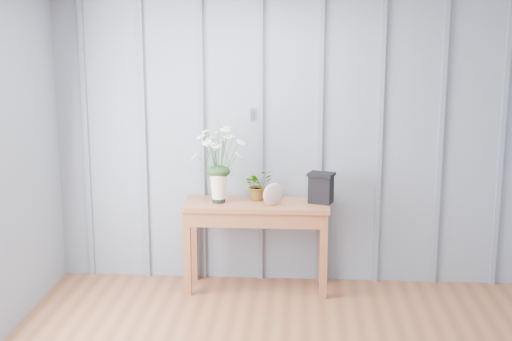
# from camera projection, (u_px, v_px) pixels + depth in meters

# --- Properties ---
(room_shell) EXTENTS (4.00, 4.50, 2.50)m
(room_shell) POSITION_uv_depth(u_px,v_px,m) (287.00, 58.00, 4.55)
(room_shell) COLOR #8692A5
(room_shell) RESTS_ON ground
(sideboard) EXTENTS (1.20, 0.45, 0.75)m
(sideboard) POSITION_uv_depth(u_px,v_px,m) (256.00, 216.00, 5.90)
(sideboard) COLOR #975635
(sideboard) RESTS_ON ground
(daisy_vase) EXTENTS (0.48, 0.36, 0.67)m
(daisy_vase) POSITION_uv_depth(u_px,v_px,m) (218.00, 152.00, 5.79)
(daisy_vase) COLOR black
(daisy_vase) RESTS_ON sideboard
(spider_plant) EXTENTS (0.30, 0.30, 0.26)m
(spider_plant) POSITION_uv_depth(u_px,v_px,m) (258.00, 185.00, 5.94)
(spider_plant) COLOR #1A3716
(spider_plant) RESTS_ON sideboard
(felt_disc_vessel) EXTENTS (0.19, 0.15, 0.19)m
(felt_disc_vessel) POSITION_uv_depth(u_px,v_px,m) (273.00, 194.00, 5.76)
(felt_disc_vessel) COLOR #995D6E
(felt_disc_vessel) RESTS_ON sideboard
(carved_box) EXTENTS (0.25, 0.22, 0.25)m
(carved_box) POSITION_uv_depth(u_px,v_px,m) (321.00, 188.00, 5.84)
(carved_box) COLOR black
(carved_box) RESTS_ON sideboard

